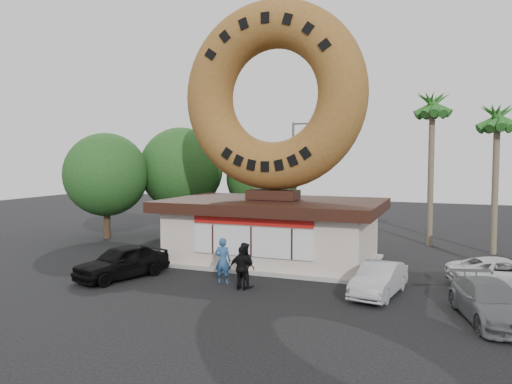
{
  "coord_description": "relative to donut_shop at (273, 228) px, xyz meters",
  "views": [
    {
      "loc": [
        8.65,
        -18.58,
        5.51
      ],
      "look_at": [
        -0.18,
        4.0,
        3.81
      ],
      "focal_mm": 35.0,
      "sensor_mm": 36.0,
      "label": 1
    }
  ],
  "objects": [
    {
      "name": "car_black",
      "position": [
        -5.19,
        -5.93,
        -1.0
      ],
      "size": [
        3.15,
        4.83,
        1.53
      ],
      "primitive_type": "imported",
      "rotation": [
        0.0,
        0.0,
        -0.33
      ],
      "color": "black",
      "rests_on": "ground"
    },
    {
      "name": "car_white",
      "position": [
        10.86,
        -1.49,
        -1.13
      ],
      "size": [
        4.97,
        3.36,
        1.27
      ],
      "primitive_type": "imported",
      "rotation": [
        0.0,
        0.0,
        1.87
      ],
      "color": "silver",
      "rests_on": "ground"
    },
    {
      "name": "palm_near",
      "position": [
        7.5,
        8.02,
        6.65
      ],
      "size": [
        2.6,
        2.6,
        9.75
      ],
      "color": "#726651",
      "rests_on": "ground"
    },
    {
      "name": "person_left",
      "position": [
        -0.52,
        -5.1,
        -0.76
      ],
      "size": [
        0.77,
        0.54,
        2.01
      ],
      "primitive_type": "imported",
      "rotation": [
        0.0,
        0.0,
        3.23
      ],
      "color": "navy",
      "rests_on": "ground"
    },
    {
      "name": "car_grey",
      "position": [
        10.01,
        -6.4,
        -1.1
      ],
      "size": [
        3.04,
        4.91,
        1.33
      ],
      "primitive_type": "imported",
      "rotation": [
        0.0,
        0.0,
        0.28
      ],
      "color": "slate",
      "rests_on": "ground"
    },
    {
      "name": "tree_far",
      "position": [
        -13.0,
        3.02,
        2.56
      ],
      "size": [
        5.6,
        5.6,
        7.14
      ],
      "color": "#473321",
      "rests_on": "ground"
    },
    {
      "name": "donut_shop",
      "position": [
        0.0,
        0.0,
        0.0
      ],
      "size": [
        11.2,
        7.2,
        3.8
      ],
      "color": "beige",
      "rests_on": "ground"
    },
    {
      "name": "person_center",
      "position": [
        0.56,
        -5.3,
        -0.82
      ],
      "size": [
        0.99,
        0.81,
        1.9
      ],
      "primitive_type": "imported",
      "rotation": [
        0.0,
        0.0,
        3.04
      ],
      "color": "black",
      "rests_on": "ground"
    },
    {
      "name": "car_silver",
      "position": [
        6.09,
        -4.57,
        -1.12
      ],
      "size": [
        1.95,
        4.09,
        1.29
      ],
      "primitive_type": "imported",
      "rotation": [
        0.0,
        0.0,
        -0.15
      ],
      "color": "#A3A4A8",
      "rests_on": "ground"
    },
    {
      "name": "person_right",
      "position": [
        0.68,
        -5.81,
        -0.86
      ],
      "size": [
        1.12,
        0.59,
        1.82
      ],
      "primitive_type": "imported",
      "rotation": [
        0.0,
        0.0,
        3.28
      ],
      "color": "black",
      "rests_on": "ground"
    },
    {
      "name": "street_lamp",
      "position": [
        -1.86,
        10.02,
        2.72
      ],
      "size": [
        2.11,
        0.2,
        8.0
      ],
      "color": "#59595E",
      "rests_on": "ground"
    },
    {
      "name": "palm_far",
      "position": [
        11.0,
        6.52,
        5.72
      ],
      "size": [
        2.6,
        2.6,
        8.75
      ],
      "color": "#726651",
      "rests_on": "ground"
    },
    {
      "name": "giant_donut",
      "position": [
        0.0,
        0.02,
        6.92
      ],
      "size": [
        9.76,
        2.49,
        9.76
      ],
      "primitive_type": "torus",
      "rotation": [
        1.57,
        0.0,
        0.0
      ],
      "color": "brown",
      "rests_on": "donut_shop"
    },
    {
      "name": "tree_mid",
      "position": [
        -4.0,
        9.02,
        2.25
      ],
      "size": [
        5.2,
        5.2,
        6.63
      ],
      "color": "#473321",
      "rests_on": "ground"
    },
    {
      "name": "tree_west",
      "position": [
        -9.5,
        7.02,
        2.87
      ],
      "size": [
        6.0,
        6.0,
        7.65
      ],
      "color": "#473321",
      "rests_on": "ground"
    },
    {
      "name": "ground",
      "position": [
        0.0,
        -5.98,
        -1.77
      ],
      "size": [
        90.0,
        90.0,
        0.0
      ],
      "primitive_type": "plane",
      "color": "black",
      "rests_on": "ground"
    }
  ]
}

